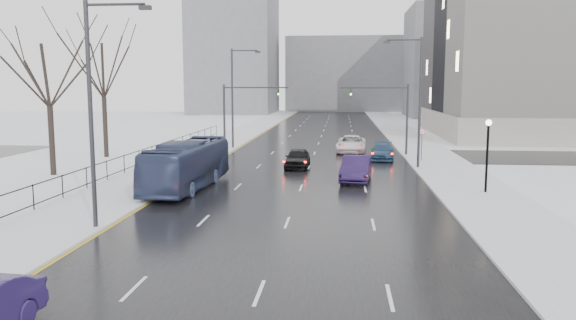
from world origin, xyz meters
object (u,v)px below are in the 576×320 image
(streetlight_l_near, at_px, (95,104))
(streetlight_r_mid, at_px, (417,96))
(mast_signal_right, at_px, (395,111))
(bus, at_px, (188,165))
(sedan_right_far, at_px, (383,152))
(streetlight_l_far, at_px, (235,93))
(no_uturn_sign, at_px, (422,135))
(sedan_center_near, at_px, (297,158))
(tree_park_e, at_px, (107,158))
(sedan_right_cross, at_px, (351,144))
(sedan_right_near, at_px, (356,169))
(mast_signal_left, at_px, (236,110))
(lamppost_r_mid, at_px, (488,145))
(tree_park_d, at_px, (54,176))

(streetlight_l_near, bearing_deg, streetlight_r_mid, 50.76)
(mast_signal_right, bearing_deg, bus, -128.83)
(bus, height_order, sedan_right_far, bus)
(streetlight_r_mid, xyz_separation_m, streetlight_l_far, (-16.33, 12.00, 0.00))
(streetlight_l_near, distance_m, bus, 11.05)
(no_uturn_sign, bearing_deg, sedan_center_near, -156.04)
(tree_park_e, bearing_deg, no_uturn_sign, 0.00)
(mast_signal_right, height_order, bus, mast_signal_right)
(sedan_center_near, distance_m, sedan_right_cross, 11.45)
(bus, xyz_separation_m, sedan_right_near, (10.50, 3.62, -0.64))
(tree_park_e, height_order, sedan_center_near, tree_park_e)
(no_uturn_sign, distance_m, sedan_center_near, 11.13)
(streetlight_l_near, distance_m, sedan_right_near, 18.69)
(streetlight_r_mid, relative_size, mast_signal_left, 1.54)
(tree_park_e, bearing_deg, mast_signal_right, 8.90)
(lamppost_r_mid, distance_m, bus, 18.06)
(mast_signal_left, relative_size, sedan_right_far, 1.38)
(sedan_right_cross, bearing_deg, mast_signal_right, -25.35)
(mast_signal_right, height_order, mast_signal_left, same)
(bus, bearing_deg, streetlight_l_far, 96.18)
(streetlight_l_near, height_order, mast_signal_right, streetlight_l_near)
(sedan_right_near, bearing_deg, sedan_right_far, 83.58)
(tree_park_d, distance_m, streetlight_r_mid, 27.24)
(streetlight_r_mid, bearing_deg, bus, -147.12)
(tree_park_d, relative_size, mast_signal_right, 1.92)
(tree_park_d, height_order, bus, tree_park_d)
(mast_signal_right, distance_m, sedan_right_cross, 5.49)
(streetlight_l_far, height_order, sedan_right_far, streetlight_l_far)
(sedan_right_near, relative_size, sedan_right_far, 1.09)
(streetlight_l_near, bearing_deg, tree_park_e, 112.69)
(streetlight_l_near, relative_size, bus, 0.94)
(mast_signal_right, relative_size, bus, 0.61)
(tree_park_e, relative_size, streetlight_l_near, 1.35)
(tree_park_d, bearing_deg, streetlight_l_far, 61.85)
(tree_park_d, distance_m, sedan_right_far, 26.31)
(no_uturn_sign, xyz_separation_m, sedan_right_far, (-3.15, 1.08, -1.58))
(bus, xyz_separation_m, sedan_right_cross, (10.45, 19.92, -0.68))
(tree_park_e, distance_m, sedan_right_cross, 22.52)
(lamppost_r_mid, bearing_deg, sedan_center_near, 141.29)
(streetlight_l_near, height_order, sedan_right_cross, streetlight_l_near)
(tree_park_d, distance_m, lamppost_r_mid, 29.23)
(streetlight_r_mid, distance_m, bus, 18.52)
(mast_signal_left, bearing_deg, sedan_right_far, -12.32)
(tree_park_e, relative_size, sedan_right_cross, 2.34)
(streetlight_l_far, height_order, sedan_center_near, streetlight_l_far)
(sedan_right_cross, height_order, sedan_right_far, sedan_right_cross)
(bus, bearing_deg, tree_park_e, 132.17)
(tree_park_d, xyz_separation_m, streetlight_r_mid, (25.97, 6.00, 5.62))
(bus, distance_m, sedan_right_far, 19.81)
(no_uturn_sign, distance_m, bus, 21.30)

